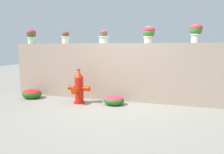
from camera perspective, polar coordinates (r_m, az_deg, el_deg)
The scene contains 10 objects.
ground_plane at distance 5.19m, azimuth 0.46°, elevation -8.55°, with size 24.00×24.00×0.00m, color gray.
stone_wall at distance 6.04m, azimuth 3.45°, elevation 1.28°, with size 6.70×0.36×1.56m, color tan.
potted_plant_0 at distance 7.37m, azimuth -20.14°, elevation 10.20°, with size 0.29×0.29×0.44m.
potted_plant_1 at distance 6.71m, azimuth -11.91°, elevation 10.25°, with size 0.24×0.24×0.37m.
potted_plant_2 at distance 6.17m, azimuth -2.15°, elevation 10.48°, with size 0.28×0.28×0.37m.
potted_plant_3 at distance 5.90m, azimuth 9.43°, elevation 11.22°, with size 0.33×0.33×0.44m.
potted_plant_4 at distance 5.80m, azimuth 20.85°, elevation 11.11°, with size 0.31×0.31×0.46m.
fire_hydrant at distance 5.79m, azimuth -8.56°, elevation -2.81°, with size 0.60×0.47×0.90m.
flower_bush_left at distance 6.74m, azimuth -19.97°, elevation -3.97°, with size 0.56×0.51×0.27m.
flower_bush_right at distance 5.63m, azimuth 0.49°, elevation -5.93°, with size 0.53×0.47×0.24m.
Camera 1 is at (1.48, -4.75, 1.45)m, focal length 35.42 mm.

